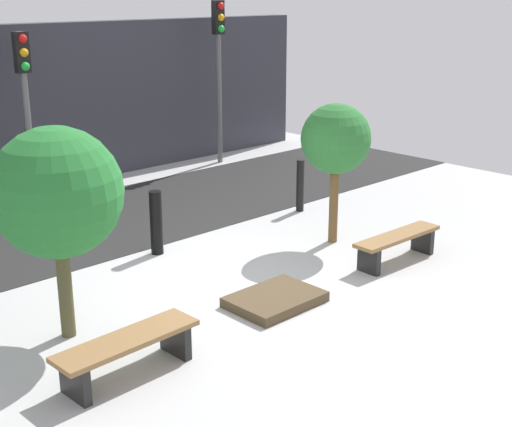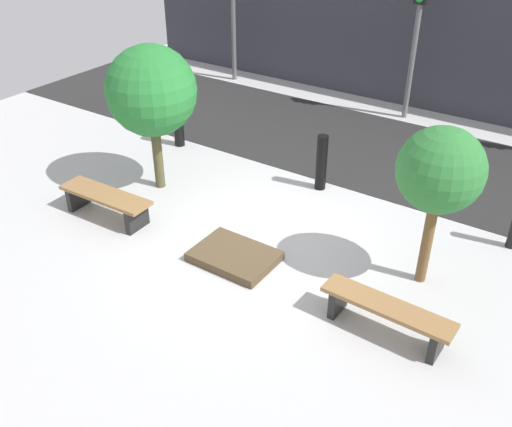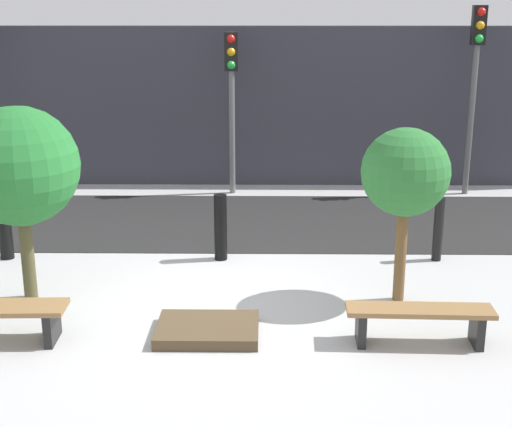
{
  "view_description": "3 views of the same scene",
  "coord_description": "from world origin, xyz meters",
  "px_view_note": "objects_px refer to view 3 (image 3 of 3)",
  "views": [
    {
      "loc": [
        -6.38,
        -7.08,
        4.14
      ],
      "look_at": [
        -0.06,
        -0.44,
        1.25
      ],
      "focal_mm": 50.0,
      "sensor_mm": 36.0,
      "label": 1
    },
    {
      "loc": [
        4.21,
        -6.43,
        5.19
      ],
      "look_at": [
        0.37,
        -0.73,
        0.95
      ],
      "focal_mm": 40.0,
      "sensor_mm": 36.0,
      "label": 2
    },
    {
      "loc": [
        0.69,
        -8.71,
        3.87
      ],
      "look_at": [
        0.59,
        -0.34,
        1.43
      ],
      "focal_mm": 50.0,
      "sensor_mm": 36.0,
      "label": 3
    }
  ],
  "objects_px": {
    "tree_behind_right_bench": "(405,174)",
    "bollard_center": "(438,229)",
    "bollard_left": "(221,227)",
    "tree_behind_left_bench": "(19,167)",
    "planter_bed": "(208,330)",
    "traffic_light_mid_west": "(232,83)",
    "traffic_light_mid_east": "(475,67)",
    "bollard_far_left": "(4,226)",
    "bench_right": "(419,318)"
  },
  "relations": [
    {
      "from": "bollard_left",
      "to": "traffic_light_mid_west",
      "type": "xyz_separation_m",
      "value": [
        0.0,
        4.19,
        1.81
      ]
    },
    {
      "from": "traffic_light_mid_west",
      "to": "traffic_light_mid_east",
      "type": "height_order",
      "value": "traffic_light_mid_east"
    },
    {
      "from": "tree_behind_right_bench",
      "to": "bollard_center",
      "type": "xyz_separation_m",
      "value": [
        0.89,
        1.6,
        -1.26
      ]
    },
    {
      "from": "planter_bed",
      "to": "tree_behind_right_bench",
      "type": "bearing_deg",
      "value": 24.07
    },
    {
      "from": "bollard_center",
      "to": "traffic_light_mid_west",
      "type": "xyz_separation_m",
      "value": [
        -3.42,
        4.19,
        1.83
      ]
    },
    {
      "from": "planter_bed",
      "to": "tree_behind_left_bench",
      "type": "relative_size",
      "value": 0.47
    },
    {
      "from": "tree_behind_left_bench",
      "to": "bollard_left",
      "type": "relative_size",
      "value": 2.5
    },
    {
      "from": "tree_behind_left_bench",
      "to": "bollard_left",
      "type": "bearing_deg",
      "value": 32.37
    },
    {
      "from": "bollard_far_left",
      "to": "traffic_light_mid_east",
      "type": "distance_m",
      "value": 9.64
    },
    {
      "from": "tree_behind_left_bench",
      "to": "planter_bed",
      "type": "bearing_deg",
      "value": -24.07
    },
    {
      "from": "traffic_light_mid_west",
      "to": "tree_behind_left_bench",
      "type": "bearing_deg",
      "value": -113.57
    },
    {
      "from": "tree_behind_left_bench",
      "to": "traffic_light_mid_east",
      "type": "xyz_separation_m",
      "value": [
        7.52,
        5.79,
        0.83
      ]
    },
    {
      "from": "tree_behind_left_bench",
      "to": "tree_behind_right_bench",
      "type": "height_order",
      "value": "tree_behind_left_bench"
    },
    {
      "from": "tree_behind_right_bench",
      "to": "traffic_light_mid_east",
      "type": "distance_m",
      "value": 6.36
    },
    {
      "from": "bench_right",
      "to": "bollard_left",
      "type": "bearing_deg",
      "value": 132.6
    },
    {
      "from": "bench_right",
      "to": "bollard_center",
      "type": "distance_m",
      "value": 3.07
    },
    {
      "from": "bollard_center",
      "to": "tree_behind_left_bench",
      "type": "bearing_deg",
      "value": -164.92
    },
    {
      "from": "bench_right",
      "to": "traffic_light_mid_east",
      "type": "bearing_deg",
      "value": 72.68
    },
    {
      "from": "traffic_light_mid_west",
      "to": "planter_bed",
      "type": "bearing_deg",
      "value": -90.0
    },
    {
      "from": "bollard_far_left",
      "to": "bollard_center",
      "type": "relative_size",
      "value": 1.06
    },
    {
      "from": "planter_bed",
      "to": "traffic_light_mid_west",
      "type": "distance_m",
      "value": 7.28
    },
    {
      "from": "traffic_light_mid_west",
      "to": "bollard_far_left",
      "type": "bearing_deg",
      "value": -129.19
    },
    {
      "from": "bollard_far_left",
      "to": "traffic_light_mid_west",
      "type": "relative_size",
      "value": 0.32
    },
    {
      "from": "bollard_left",
      "to": "tree_behind_right_bench",
      "type": "bearing_deg",
      "value": -32.37
    },
    {
      "from": "bollard_far_left",
      "to": "bollard_left",
      "type": "distance_m",
      "value": 3.42
    },
    {
      "from": "bench_right",
      "to": "traffic_light_mid_west",
      "type": "distance_m",
      "value": 7.82
    },
    {
      "from": "bollard_far_left",
      "to": "tree_behind_right_bench",
      "type": "bearing_deg",
      "value": -15.08
    },
    {
      "from": "bench_right",
      "to": "tree_behind_left_bench",
      "type": "bearing_deg",
      "value": 167.09
    },
    {
      "from": "traffic_light_mid_west",
      "to": "traffic_light_mid_east",
      "type": "distance_m",
      "value": 5.01
    },
    {
      "from": "bench_right",
      "to": "traffic_light_mid_east",
      "type": "distance_m",
      "value": 7.89
    },
    {
      "from": "bench_right",
      "to": "tree_behind_right_bench",
      "type": "xyz_separation_m",
      "value": [
        -0.0,
        1.33,
        1.44
      ]
    },
    {
      "from": "bench_right",
      "to": "bollard_far_left",
      "type": "height_order",
      "value": "bollard_far_left"
    },
    {
      "from": "bollard_left",
      "to": "bollard_center",
      "type": "bearing_deg",
      "value": 0.0
    },
    {
      "from": "tree_behind_right_bench",
      "to": "planter_bed",
      "type": "bearing_deg",
      "value": -155.93
    },
    {
      "from": "bollard_left",
      "to": "bollard_center",
      "type": "relative_size",
      "value": 1.04
    },
    {
      "from": "bollard_far_left",
      "to": "traffic_light_mid_west",
      "type": "distance_m",
      "value": 5.7
    },
    {
      "from": "bollard_left",
      "to": "tree_behind_left_bench",
      "type": "bearing_deg",
      "value": -147.63
    },
    {
      "from": "bollard_far_left",
      "to": "bollard_left",
      "type": "bearing_deg",
      "value": 0.0
    },
    {
      "from": "planter_bed",
      "to": "bollard_center",
      "type": "xyz_separation_m",
      "value": [
        3.42,
        2.73,
        0.44
      ]
    },
    {
      "from": "bollard_center",
      "to": "traffic_light_mid_west",
      "type": "bearing_deg",
      "value": 129.19
    },
    {
      "from": "bollard_center",
      "to": "planter_bed",
      "type": "bearing_deg",
      "value": -141.38
    },
    {
      "from": "tree_behind_left_bench",
      "to": "bollard_far_left",
      "type": "bearing_deg",
      "value": 119.08
    },
    {
      "from": "planter_bed",
      "to": "bollard_far_left",
      "type": "bearing_deg",
      "value": 141.38
    },
    {
      "from": "planter_bed",
      "to": "bollard_left",
      "type": "distance_m",
      "value": 2.77
    },
    {
      "from": "bollard_center",
      "to": "traffic_light_mid_east",
      "type": "height_order",
      "value": "traffic_light_mid_east"
    },
    {
      "from": "tree_behind_right_bench",
      "to": "bench_right",
      "type": "bearing_deg",
      "value": -90.0
    },
    {
      "from": "tree_behind_right_bench",
      "to": "traffic_light_mid_west",
      "type": "height_order",
      "value": "traffic_light_mid_west"
    },
    {
      "from": "traffic_light_mid_east",
      "to": "tree_behind_right_bench",
      "type": "bearing_deg",
      "value": -113.11
    },
    {
      "from": "bench_right",
      "to": "traffic_light_mid_east",
      "type": "height_order",
      "value": "traffic_light_mid_east"
    },
    {
      "from": "bench_right",
      "to": "planter_bed",
      "type": "height_order",
      "value": "bench_right"
    }
  ]
}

